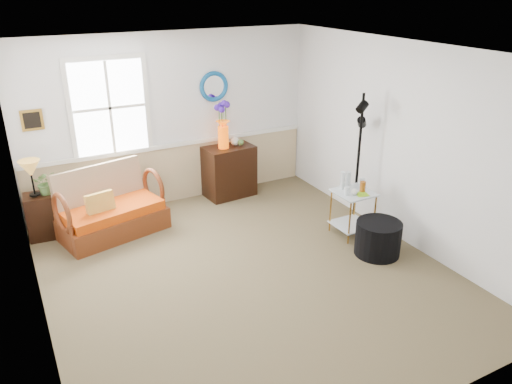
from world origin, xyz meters
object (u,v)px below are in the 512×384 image
cabinet (229,171)px  side_table (352,213)px  loveseat (110,203)px  floor_lamp (358,161)px  lamp_stand (40,216)px  ottoman (378,238)px

cabinet → side_table: bearing=-70.4°
cabinet → loveseat: bearing=-172.1°
side_table → floor_lamp: 0.73m
lamp_stand → ottoman: lamp_stand is taller
side_table → loveseat: bearing=151.5°
cabinet → ottoman: bearing=-76.4°
loveseat → ottoman: size_ratio=2.41×
lamp_stand → side_table: (3.79, -1.91, 0.00)m
lamp_stand → side_table: 4.24m
side_table → ottoman: 0.61m
floor_lamp → ottoman: 1.17m
loveseat → ottoman: (2.86, -2.18, -0.23)m
loveseat → cabinet: size_ratio=1.68×
loveseat → lamp_stand: size_ratio=2.24×
cabinet → floor_lamp: bearing=-60.9°
loveseat → floor_lamp: (3.17, -1.31, 0.49)m
cabinet → floor_lamp: floor_lamp is taller
lamp_stand → floor_lamp: floor_lamp is taller
floor_lamp → ottoman: size_ratio=3.26×
cabinet → floor_lamp: 2.17m
floor_lamp → ottoman: (-0.30, -0.87, -0.72)m
floor_lamp → loveseat: bearing=141.8°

